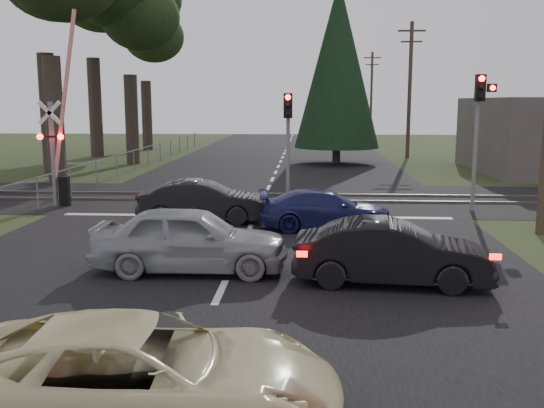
# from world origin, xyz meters

# --- Properties ---
(ground) EXTENTS (120.00, 120.00, 0.00)m
(ground) POSITION_xyz_m (0.00, 0.00, 0.00)
(ground) COLOR #2D3819
(ground) RESTS_ON ground
(road) EXTENTS (14.00, 100.00, 0.01)m
(road) POSITION_xyz_m (0.00, 10.00, 0.01)
(road) COLOR black
(road) RESTS_ON ground
(rail_corridor) EXTENTS (120.00, 8.00, 0.01)m
(rail_corridor) POSITION_xyz_m (0.00, 12.00, 0.01)
(rail_corridor) COLOR black
(rail_corridor) RESTS_ON ground
(stop_line) EXTENTS (13.00, 0.35, 0.00)m
(stop_line) POSITION_xyz_m (0.00, 8.20, 0.01)
(stop_line) COLOR silver
(stop_line) RESTS_ON ground
(rail_near) EXTENTS (120.00, 0.12, 0.10)m
(rail_near) POSITION_xyz_m (0.00, 11.20, 0.05)
(rail_near) COLOR #59544C
(rail_near) RESTS_ON ground
(rail_far) EXTENTS (120.00, 0.12, 0.10)m
(rail_far) POSITION_xyz_m (0.00, 12.80, 0.05)
(rail_far) COLOR #59544C
(rail_far) RESTS_ON ground
(crossing_signal) EXTENTS (1.62, 0.38, 6.96)m
(crossing_signal) POSITION_xyz_m (-7.27, 9.79, 2.06)
(crossing_signal) COLOR slate
(crossing_signal) RESTS_ON ground
(traffic_signal_right) EXTENTS (0.68, 0.48, 4.70)m
(traffic_signal_right) POSITION_xyz_m (7.55, 9.47, 3.31)
(traffic_signal_right) COLOR slate
(traffic_signal_right) RESTS_ON ground
(traffic_signal_center) EXTENTS (0.32, 0.48, 4.10)m
(traffic_signal_center) POSITION_xyz_m (1.00, 10.68, 2.81)
(traffic_signal_center) COLOR slate
(traffic_signal_center) RESTS_ON ground
(utility_pole_mid) EXTENTS (1.80, 0.26, 9.00)m
(utility_pole_mid) POSITION_xyz_m (8.50, 30.00, 4.73)
(utility_pole_mid) COLOR #4C3D2D
(utility_pole_mid) RESTS_ON ground
(utility_pole_far) EXTENTS (1.80, 0.26, 9.00)m
(utility_pole_far) POSITION_xyz_m (8.50, 55.00, 4.73)
(utility_pole_far) COLOR #4C3D2D
(utility_pole_far) RESTS_ON ground
(euc_tree_c) EXTENTS (6.00, 6.00, 13.20)m
(euc_tree_c) POSITION_xyz_m (-9.00, 25.00, 9.51)
(euc_tree_c) COLOR #473D33
(euc_tree_c) RESTS_ON ground
(euc_tree_e) EXTENTS (6.00, 6.00, 13.20)m
(euc_tree_e) POSITION_xyz_m (-11.00, 36.00, 9.51)
(euc_tree_e) COLOR #473D33
(euc_tree_e) RESTS_ON ground
(conifer_tree) EXTENTS (5.20, 5.20, 11.00)m
(conifer_tree) POSITION_xyz_m (3.50, 26.00, 5.99)
(conifer_tree) COLOR #473D33
(conifer_tree) RESTS_ON ground
(fence_left) EXTENTS (0.10, 36.00, 1.20)m
(fence_left) POSITION_xyz_m (-7.80, 22.50, 0.00)
(fence_left) COLOR slate
(fence_left) RESTS_ON ground
(cream_coupe) EXTENTS (4.88, 2.48, 1.32)m
(cream_coupe) POSITION_xyz_m (-0.20, -5.19, 0.66)
(cream_coupe) COLOR beige
(cream_coupe) RESTS_ON ground
(dark_hatchback) EXTENTS (4.18, 1.76, 1.34)m
(dark_hatchback) POSITION_xyz_m (3.51, 0.79, 0.67)
(dark_hatchback) COLOR black
(dark_hatchback) RESTS_ON ground
(silver_car) EXTENTS (4.39, 1.82, 1.49)m
(silver_car) POSITION_xyz_m (-0.88, 1.50, 0.74)
(silver_car) COLOR gray
(silver_car) RESTS_ON ground
(blue_sedan) EXTENTS (4.18, 2.03, 1.17)m
(blue_sedan) POSITION_xyz_m (2.29, 6.37, 0.59)
(blue_sedan) COLOR navy
(blue_sedan) RESTS_ON ground
(dark_car_far) EXTENTS (4.06, 1.55, 1.32)m
(dark_car_far) POSITION_xyz_m (-1.58, 7.16, 0.66)
(dark_car_far) COLOR black
(dark_car_far) RESTS_ON ground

